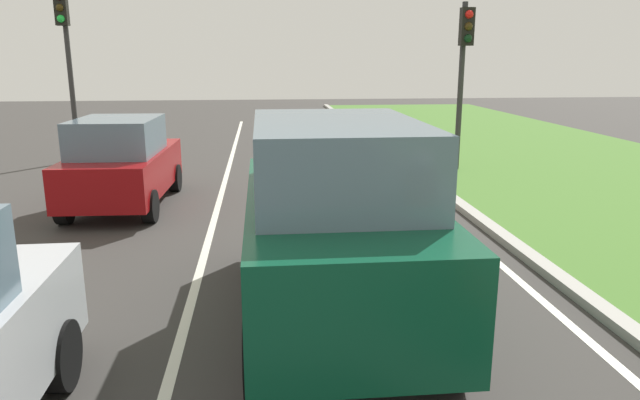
{
  "coord_description": "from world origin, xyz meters",
  "views": [
    {
      "loc": [
        0.21,
        2.91,
        2.92
      ],
      "look_at": [
        0.91,
        9.82,
        1.2
      ],
      "focal_mm": 32.52,
      "sensor_mm": 36.0,
      "label": 1
    }
  ],
  "objects_px": {
    "car_hatchback_far": "(122,163)",
    "traffic_light_overhead_left": "(66,43)",
    "traffic_light_near_right": "(464,57)",
    "car_suv_ahead": "(335,221)"
  },
  "relations": [
    {
      "from": "car_suv_ahead",
      "to": "traffic_light_near_right",
      "type": "relative_size",
      "value": 1.06
    },
    {
      "from": "car_hatchback_far",
      "to": "traffic_light_overhead_left",
      "type": "height_order",
      "value": "traffic_light_overhead_left"
    },
    {
      "from": "traffic_light_overhead_left",
      "to": "traffic_light_near_right",
      "type": "bearing_deg",
      "value": -13.9
    },
    {
      "from": "car_hatchback_far",
      "to": "traffic_light_overhead_left",
      "type": "relative_size",
      "value": 0.79
    },
    {
      "from": "car_hatchback_far",
      "to": "traffic_light_overhead_left",
      "type": "distance_m",
      "value": 6.4
    },
    {
      "from": "car_hatchback_far",
      "to": "traffic_light_overhead_left",
      "type": "xyz_separation_m",
      "value": [
        -2.5,
        5.38,
        2.4
      ]
    },
    {
      "from": "car_suv_ahead",
      "to": "car_hatchback_far",
      "type": "distance_m",
      "value": 6.52
    },
    {
      "from": "traffic_light_near_right",
      "to": "car_suv_ahead",
      "type": "bearing_deg",
      "value": -117.26
    },
    {
      "from": "car_hatchback_far",
      "to": "traffic_light_near_right",
      "type": "relative_size",
      "value": 0.89
    },
    {
      "from": "car_suv_ahead",
      "to": "traffic_light_overhead_left",
      "type": "bearing_deg",
      "value": 118.89
    }
  ]
}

